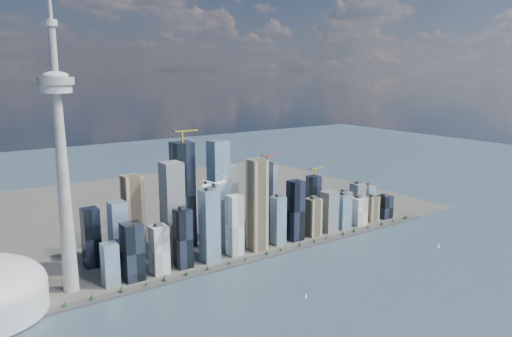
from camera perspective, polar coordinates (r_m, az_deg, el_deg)
ground at (r=811.47m, az=7.98°, el=-16.18°), size 4000.00×4000.00×0.00m
seawall at (r=990.27m, az=-2.07°, el=-10.73°), size 1100.00×22.00×4.00m
land at (r=1370.60m, az=-12.40°, el=-4.75°), size 1400.00×900.00×3.00m
shoreline_trees at (r=987.76m, az=-2.08°, el=-10.37°), size 960.53×7.20×8.80m
skyscraper_cluster at (r=1065.42m, az=-1.95°, el=-4.85°), size 736.00×142.00×249.95m
needle_tower at (r=866.12m, az=-21.36°, el=1.40°), size 56.00×56.00×550.50m
airplane at (r=880.31m, az=-4.89°, el=-1.76°), size 62.36×55.39×15.23m
sailboat_west at (r=859.19m, az=5.73°, el=-14.29°), size 6.36×1.97×8.83m
sailboat_east at (r=1142.97m, az=20.17°, el=-8.32°), size 7.68×2.97×10.60m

